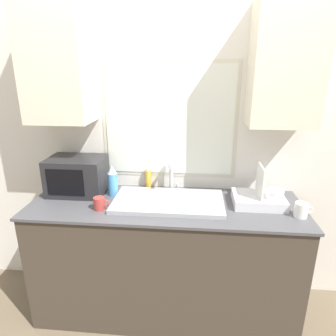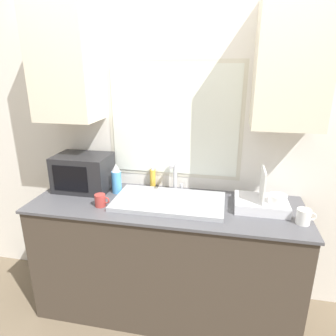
% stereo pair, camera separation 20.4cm
% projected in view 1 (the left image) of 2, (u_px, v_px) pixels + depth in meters
% --- Properties ---
extents(countertop, '(1.96, 0.66, 0.93)m').
position_uv_depth(countertop, '(165.00, 258.00, 2.31)').
color(countertop, '#42382D').
rests_on(countertop, ground_plane).
extents(wall_back, '(6.00, 0.38, 2.60)m').
position_uv_depth(wall_back, '(169.00, 129.00, 2.30)').
color(wall_back, silver).
rests_on(wall_back, ground_plane).
extents(sink_basin, '(0.79, 0.43, 0.03)m').
position_uv_depth(sink_basin, '(168.00, 201.00, 2.15)').
color(sink_basin, '#9EA0A5').
rests_on(sink_basin, countertop).
extents(faucet, '(0.08, 0.19, 0.27)m').
position_uv_depth(faucet, '(172.00, 172.00, 2.32)').
color(faucet, '#B7B7BC').
rests_on(faucet, countertop).
extents(microwave, '(0.42, 0.31, 0.28)m').
position_uv_depth(microwave, '(77.00, 176.00, 2.30)').
color(microwave, '#232326').
rests_on(microwave, countertop).
extents(dish_rack, '(0.36, 0.27, 0.29)m').
position_uv_depth(dish_rack, '(260.00, 198.00, 2.12)').
color(dish_rack, silver).
rests_on(dish_rack, countertop).
extents(spray_bottle, '(0.07, 0.07, 0.23)m').
position_uv_depth(spray_bottle, '(113.00, 181.00, 2.27)').
color(spray_bottle, '#4C99D8').
rests_on(spray_bottle, countertop).
extents(soap_bottle, '(0.05, 0.05, 0.18)m').
position_uv_depth(soap_bottle, '(148.00, 179.00, 2.41)').
color(soap_bottle, gold).
rests_on(soap_bottle, countertop).
extents(mug_near_sink, '(0.11, 0.08, 0.09)m').
position_uv_depth(mug_near_sink, '(99.00, 203.00, 2.05)').
color(mug_near_sink, '#A53833').
rests_on(mug_near_sink, countertop).
extents(mug_by_rack, '(0.12, 0.09, 0.10)m').
position_uv_depth(mug_by_rack, '(301.00, 210.00, 1.95)').
color(mug_by_rack, white).
rests_on(mug_by_rack, countertop).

